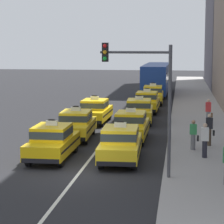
% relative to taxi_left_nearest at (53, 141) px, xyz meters
% --- Properties ---
extents(ground_plane, '(160.00, 160.00, 0.00)m').
position_rel_taxi_left_nearest_xyz_m(ground_plane, '(1.79, -2.73, -0.88)').
color(ground_plane, '#232326').
extents(lane_stripe_left_right, '(0.14, 80.00, 0.01)m').
position_rel_taxi_left_nearest_xyz_m(lane_stripe_left_right, '(1.79, 17.27, -0.87)').
color(lane_stripe_left_right, silver).
rests_on(lane_stripe_left_right, ground).
extents(sidewalk_curb, '(4.00, 90.00, 0.15)m').
position_rel_taxi_left_nearest_xyz_m(sidewalk_curb, '(7.39, 12.27, -0.80)').
color(sidewalk_curb, '#9E9993').
rests_on(sidewalk_curb, ground).
extents(taxi_left_nearest, '(1.82, 4.56, 1.96)m').
position_rel_taxi_left_nearest_xyz_m(taxi_left_nearest, '(0.00, 0.00, 0.00)').
color(taxi_left_nearest, black).
rests_on(taxi_left_nearest, ground).
extents(taxi_left_second, '(1.99, 4.63, 1.96)m').
position_rel_taxi_left_nearest_xyz_m(taxi_left_second, '(0.10, 5.12, 0.00)').
color(taxi_left_second, black).
rests_on(taxi_left_second, ground).
extents(taxi_left_third, '(1.90, 4.59, 1.96)m').
position_rel_taxi_left_nearest_xyz_m(taxi_left_third, '(0.20, 10.99, 0.00)').
color(taxi_left_third, black).
rests_on(taxi_left_third, ground).
extents(taxi_right_nearest, '(1.96, 4.62, 1.96)m').
position_rel_taxi_left_nearest_xyz_m(taxi_right_nearest, '(3.30, -0.09, 0.00)').
color(taxi_right_nearest, black).
rests_on(taxi_right_nearest, ground).
extents(taxi_right_second, '(1.84, 4.57, 1.96)m').
position_rel_taxi_left_nearest_xyz_m(taxi_right_second, '(3.28, 5.10, 0.00)').
color(taxi_right_second, black).
rests_on(taxi_right_second, ground).
extents(taxi_right_third, '(1.99, 4.63, 1.96)m').
position_rel_taxi_left_nearest_xyz_m(taxi_right_third, '(3.22, 11.47, 0.00)').
color(taxi_right_third, black).
rests_on(taxi_right_third, ground).
extents(taxi_right_fourth, '(1.87, 4.58, 1.96)m').
position_rel_taxi_left_nearest_xyz_m(taxi_right_fourth, '(3.40, 16.85, 0.00)').
color(taxi_right_fourth, black).
rests_on(taxi_right_fourth, ground).
extents(taxi_right_fifth, '(1.90, 4.59, 1.96)m').
position_rel_taxi_left_nearest_xyz_m(taxi_right_fifth, '(3.57, 22.40, 0.00)').
color(taxi_right_fifth, black).
rests_on(taxi_right_fifth, ground).
extents(bus_right_sixth, '(2.68, 11.24, 3.22)m').
position_rel_taxi_left_nearest_xyz_m(bus_right_sixth, '(3.46, 30.97, 0.94)').
color(bus_right_sixth, black).
rests_on(bus_right_sixth, ground).
extents(pedestrian_near_crosswalk, '(0.47, 0.24, 1.70)m').
position_rel_taxi_left_nearest_xyz_m(pedestrian_near_crosswalk, '(7.60, 3.55, 0.13)').
color(pedestrian_near_crosswalk, '#473828').
rests_on(pedestrian_near_crosswalk, sidewalk_curb).
extents(pedestrian_mid_block, '(0.47, 0.24, 1.53)m').
position_rel_taxi_left_nearest_xyz_m(pedestrian_mid_block, '(6.75, 2.39, 0.03)').
color(pedestrian_mid_block, slate).
rests_on(pedestrian_mid_block, sidewalk_curb).
extents(pedestrian_by_storefront, '(0.36, 0.24, 1.65)m').
position_rel_taxi_left_nearest_xyz_m(pedestrian_by_storefront, '(7.24, 0.68, 0.11)').
color(pedestrian_by_storefront, '#23232D').
rests_on(pedestrian_by_storefront, sidewalk_curb).
extents(pedestrian_far_corner, '(0.47, 0.24, 1.73)m').
position_rel_taxi_left_nearest_xyz_m(pedestrian_far_corner, '(7.89, 10.33, 0.14)').
color(pedestrian_far_corner, slate).
rests_on(pedestrian_far_corner, sidewalk_curb).
extents(traffic_light_pole, '(2.87, 0.33, 5.58)m').
position_rel_taxi_left_nearest_xyz_m(traffic_light_pole, '(4.68, -3.13, 2.94)').
color(traffic_light_pole, '#47474C').
rests_on(traffic_light_pole, ground).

